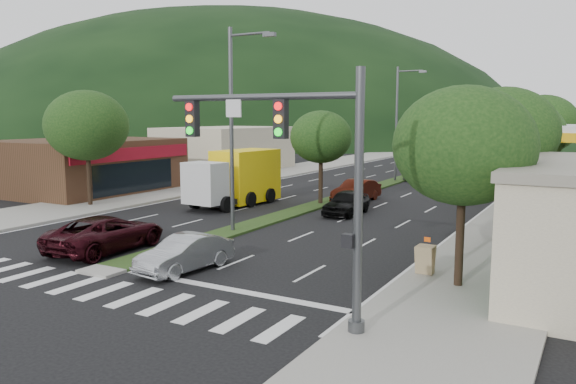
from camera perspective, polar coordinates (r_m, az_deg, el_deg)
The scene contains 30 objects.
ground at distance 22.48m, azimuth -17.49°, elevation -7.54°, with size 160.00×160.00×0.00m, color black.
sidewalk_right at distance 40.28m, azimuth 24.13°, elevation -1.09°, with size 5.00×90.00×0.15m, color gray.
sidewalk_left at distance 49.50m, azimuth -6.68°, elevation 1.07°, with size 6.00×90.00×0.15m, color gray.
median at distance 45.97m, azimuth 8.81°, elevation 0.50°, with size 1.60×56.00×0.12m, color #203714.
crosswalk at distance 21.22m, azimuth -21.47°, elevation -8.61°, with size 19.00×2.20×0.01m, color silver.
traffic_signal at distance 14.94m, azimuth 1.58°, elevation 3.36°, with size 6.12×0.40×7.00m.
shop_left at distance 45.64m, azimuth -19.77°, elevation 2.54°, with size 10.15×12.00×4.00m.
bldg_left_far at distance 60.08m, azimuth -6.30°, elevation 4.37°, with size 9.00×14.00×4.60m, color beige.
hill_far at distance 157.48m, azimuth -8.23°, elevation 5.56°, with size 176.00×132.00×82.00m, color black.
tree_r_a at distance 19.16m, azimuth 17.42°, elevation 4.50°, with size 4.60×4.60×6.63m.
tree_r_b at distance 27.02m, azimuth 21.02°, elevation 5.64°, with size 4.80×4.80×6.94m.
tree_r_c at distance 34.96m, azimuth 22.95°, elevation 5.43°, with size 4.40×4.40×6.48m.
tree_r_d at distance 44.90m, azimuth 24.46°, elevation 6.28°, with size 5.00×5.00×7.17m.
tree_r_e at distance 54.87m, azimuth 25.38°, elevation 6.07°, with size 4.60×4.60×6.71m.
tree_med_near at distance 36.44m, azimuth 3.37°, elevation 5.59°, with size 4.00×4.00×6.02m.
tree_med_far at distance 60.86m, azimuth 14.27°, elevation 6.77°, with size 4.80×4.80×6.94m.
tree_l_a at distance 37.71m, azimuth -19.78°, elevation 6.37°, with size 5.20×5.20×7.25m.
streetlight_near at distance 27.66m, azimuth -5.43°, elevation 7.29°, with size 2.60×0.25×10.00m.
streetlight_mid at distance 50.26m, azimuth 11.19°, elevation 7.37°, with size 2.60×0.25×10.00m.
sedan_silver at distance 21.50m, azimuth -10.42°, elevation -6.16°, with size 1.41×4.05×1.34m, color #9FA2A7.
suv_maroon at distance 25.47m, azimuth -17.96°, elevation -4.00°, with size 2.55×5.53×1.54m, color black.
car_queue_a at distance 33.26m, azimuth 5.96°, elevation -1.05°, with size 1.71×4.25×1.45m, color black.
car_queue_b at distance 41.36m, azimuth 17.44°, elevation 0.36°, with size 2.03×5.00×1.45m, color #454449.
car_queue_c at distance 38.37m, azimuth 6.96°, elevation 0.13°, with size 1.56×4.49×1.48m, color #49160C.
car_queue_d at distance 46.40m, azimuth 17.69°, elevation 1.06°, with size 2.26×4.91×1.36m, color black.
car_queue_e at distance 52.47m, azimuth 13.24°, elevation 2.04°, with size 1.79×4.44×1.51m, color #54545A.
car_queue_f at distance 58.84m, azimuth 19.66°, elevation 2.38°, with size 2.10×5.17×1.50m, color black.
box_truck at distance 36.72m, azimuth -5.13°, elevation 1.29°, with size 3.21×7.36×3.55m.
motorhome at distance 47.77m, azimuth 19.89°, elevation 2.80°, with size 3.49×10.13×3.84m.
a_frame_sign at distance 20.82m, azimuth 13.77°, elevation -6.43°, with size 0.63×0.72×1.39m.
Camera 1 is at (15.98, -14.72, 5.79)m, focal length 35.00 mm.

